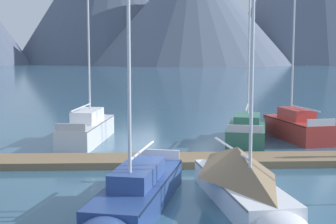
{
  "coord_description": "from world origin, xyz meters",
  "views": [
    {
      "loc": [
        -1.05,
        -16.76,
        4.76
      ],
      "look_at": [
        0.0,
        6.0,
        2.0
      ],
      "focal_mm": 52.96,
      "sensor_mm": 36.0,
      "label": 1
    }
  ],
  "objects_px": {
    "sailboat_mid_dock_port": "(90,128)",
    "sailboat_far_berth": "(242,178)",
    "sailboat_end_of_dock": "(292,126)",
    "sailboat_mid_dock_starboard": "(134,195)",
    "sailboat_outer_slip": "(247,130)"
  },
  "relations": [
    {
      "from": "sailboat_mid_dock_port",
      "to": "sailboat_far_berth",
      "type": "height_order",
      "value": "sailboat_mid_dock_port"
    },
    {
      "from": "sailboat_end_of_dock",
      "to": "sailboat_outer_slip",
      "type": "bearing_deg",
      "value": -158.26
    },
    {
      "from": "sailboat_mid_dock_port",
      "to": "sailboat_outer_slip",
      "type": "xyz_separation_m",
      "value": [
        8.43,
        -0.9,
        -0.06
      ]
    },
    {
      "from": "sailboat_mid_dock_port",
      "to": "sailboat_outer_slip",
      "type": "bearing_deg",
      "value": -6.09
    },
    {
      "from": "sailboat_mid_dock_port",
      "to": "sailboat_far_berth",
      "type": "relative_size",
      "value": 1.06
    },
    {
      "from": "sailboat_mid_dock_port",
      "to": "sailboat_far_berth",
      "type": "distance_m",
      "value": 13.2
    },
    {
      "from": "sailboat_mid_dock_port",
      "to": "sailboat_end_of_dock",
      "type": "relative_size",
      "value": 1.19
    },
    {
      "from": "sailboat_mid_dock_port",
      "to": "sailboat_end_of_dock",
      "type": "xyz_separation_m",
      "value": [
        11.21,
        0.21,
        -0.01
      ]
    },
    {
      "from": "sailboat_far_berth",
      "to": "sailboat_mid_dock_starboard",
      "type": "bearing_deg",
      "value": -167.56
    },
    {
      "from": "sailboat_far_berth",
      "to": "sailboat_outer_slip",
      "type": "distance_m",
      "value": 11.12
    },
    {
      "from": "sailboat_far_berth",
      "to": "sailboat_mid_dock_port",
      "type": "bearing_deg",
      "value": 117.11
    },
    {
      "from": "sailboat_far_berth",
      "to": "sailboat_end_of_dock",
      "type": "xyz_separation_m",
      "value": [
        5.19,
        11.96,
        -0.15
      ]
    },
    {
      "from": "sailboat_end_of_dock",
      "to": "sailboat_mid_dock_starboard",
      "type": "bearing_deg",
      "value": -123.9
    },
    {
      "from": "sailboat_far_berth",
      "to": "sailboat_outer_slip",
      "type": "height_order",
      "value": "sailboat_outer_slip"
    },
    {
      "from": "sailboat_mid_dock_port",
      "to": "sailboat_end_of_dock",
      "type": "distance_m",
      "value": 11.21
    }
  ]
}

